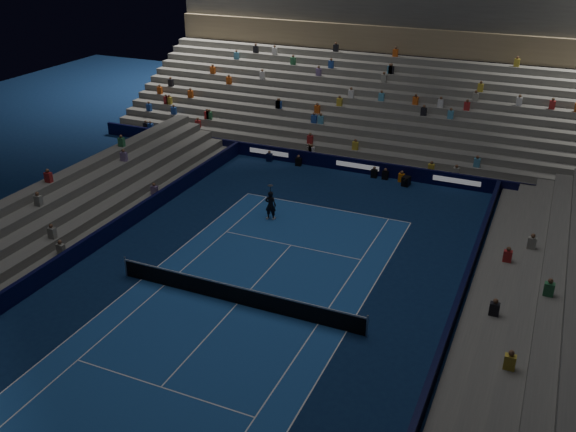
% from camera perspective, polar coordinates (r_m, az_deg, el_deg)
% --- Properties ---
extents(ground, '(90.00, 90.00, 0.00)m').
position_cam_1_polar(ground, '(30.21, -4.62, -7.95)').
color(ground, '#0B1E44').
rests_on(ground, ground).
extents(court_surface, '(10.97, 23.77, 0.01)m').
position_cam_1_polar(court_surface, '(30.21, -4.62, -7.95)').
color(court_surface, '#1B4A95').
rests_on(court_surface, ground).
extents(sponsor_barrier_far, '(44.00, 0.25, 1.00)m').
position_cam_1_polar(sponsor_barrier_far, '(45.30, 6.38, 4.56)').
color(sponsor_barrier_far, black).
rests_on(sponsor_barrier_far, ground).
extents(sponsor_barrier_east, '(0.25, 37.00, 1.00)m').
position_cam_1_polar(sponsor_barrier_east, '(27.42, 13.93, -11.39)').
color(sponsor_barrier_east, black).
rests_on(sponsor_barrier_east, ground).
extents(sponsor_barrier_west, '(0.25, 37.00, 1.00)m').
position_cam_1_polar(sponsor_barrier_west, '(35.05, -18.83, -3.34)').
color(sponsor_barrier_west, black).
rests_on(sponsor_barrier_west, ground).
extents(grandstand_main, '(44.00, 15.20, 11.20)m').
position_cam_1_polar(grandstand_main, '(53.08, 9.71, 10.77)').
color(grandstand_main, slate).
rests_on(grandstand_main, ground).
extents(grandstand_east, '(5.00, 37.00, 2.50)m').
position_cam_1_polar(grandstand_east, '(27.07, 21.37, -12.03)').
color(grandstand_east, '#61615D').
rests_on(grandstand_east, ground).
extents(grandstand_west, '(5.00, 37.00, 2.50)m').
position_cam_1_polar(grandstand_west, '(37.14, -22.93, -1.64)').
color(grandstand_west, slate).
rests_on(grandstand_west, ground).
extents(tennis_net, '(12.90, 0.10, 1.10)m').
position_cam_1_polar(tennis_net, '(29.93, -4.66, -7.15)').
color(tennis_net, '#B2B2B7').
rests_on(tennis_net, ground).
extents(tennis_player, '(0.73, 0.54, 1.84)m').
position_cam_1_polar(tennis_player, '(37.78, -1.59, 0.98)').
color(tennis_player, black).
rests_on(tennis_player, ground).
extents(broadcast_camera, '(0.57, 0.99, 0.65)m').
position_cam_1_polar(broadcast_camera, '(43.55, 10.68, 3.14)').
color(broadcast_camera, black).
rests_on(broadcast_camera, ground).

